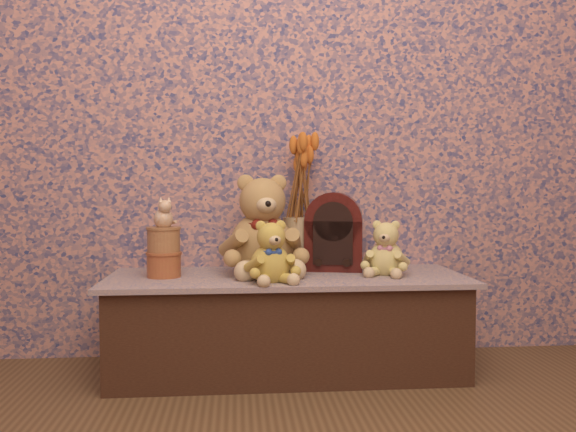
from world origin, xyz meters
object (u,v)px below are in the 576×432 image
(ceramic_vase, at_px, (299,243))
(biscuit_tin_lower, at_px, (164,265))
(cat_figurine, at_px, (163,212))
(teddy_medium, at_px, (270,249))
(cathedral_radio, at_px, (334,231))
(teddy_large, at_px, (262,220))
(teddy_small, at_px, (386,246))

(ceramic_vase, bearing_deg, biscuit_tin_lower, -163.13)
(ceramic_vase, height_order, cat_figurine, cat_figurine)
(teddy_medium, bearing_deg, cathedral_radio, 31.34)
(cathedral_radio, bearing_deg, cat_figurine, -155.64)
(cathedral_radio, bearing_deg, ceramic_vase, -175.93)
(cathedral_radio, bearing_deg, teddy_large, -154.46)
(biscuit_tin_lower, distance_m, cat_figurine, 0.21)
(teddy_large, bearing_deg, teddy_small, -18.18)
(teddy_medium, height_order, biscuit_tin_lower, teddy_medium)
(biscuit_tin_lower, bearing_deg, cat_figurine, 0.00)
(cathedral_radio, relative_size, cat_figurine, 2.70)
(cathedral_radio, relative_size, biscuit_tin_lower, 2.50)
(teddy_small, relative_size, cat_figurine, 1.91)
(ceramic_vase, distance_m, cat_figurine, 0.59)
(teddy_medium, bearing_deg, teddy_large, 81.86)
(cathedral_radio, bearing_deg, teddy_small, -27.35)
(teddy_large, relative_size, biscuit_tin_lower, 3.27)
(teddy_large, relative_size, teddy_small, 1.84)
(ceramic_vase, bearing_deg, teddy_medium, -113.85)
(teddy_large, xyz_separation_m, ceramic_vase, (0.16, 0.09, -0.10))
(teddy_large, height_order, biscuit_tin_lower, teddy_large)
(biscuit_tin_lower, bearing_deg, teddy_small, -0.83)
(teddy_medium, bearing_deg, teddy_small, 1.92)
(teddy_medium, bearing_deg, ceramic_vase, 52.15)
(ceramic_vase, bearing_deg, cathedral_radio, -8.65)
(ceramic_vase, xyz_separation_m, cat_figurine, (-0.55, -0.17, 0.14))
(teddy_medium, height_order, cathedral_radio, cathedral_radio)
(cathedral_radio, distance_m, biscuit_tin_lower, 0.72)
(teddy_large, height_order, teddy_medium, teddy_large)
(biscuit_tin_lower, bearing_deg, cathedral_radio, 11.63)
(biscuit_tin_lower, bearing_deg, teddy_large, 10.67)
(cathedral_radio, distance_m, ceramic_vase, 0.16)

